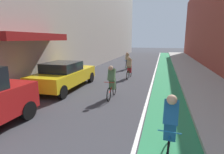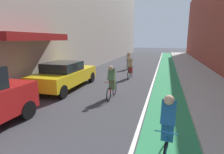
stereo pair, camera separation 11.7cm
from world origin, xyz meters
The scene contains 11 objects.
ground_plane centered at (0.00, 17.06, 0.00)m, with size 92.64×92.64×0.00m, color #38383D.
bike_lane_paint centered at (2.97, 19.06, 0.00)m, with size 1.60×42.11×0.00m, color #2D8451.
lane_divider_stripe centered at (2.07, 19.06, 0.00)m, with size 0.12×42.11×0.00m, color white.
sidewalk_right centered at (5.26, 19.06, 0.07)m, with size 2.98×42.11×0.14m, color #A8A59E.
building_facade_left centered at (-5.57, 19.04, 6.48)m, with size 4.15×42.11×12.98m.
building_facade_right centered at (7.95, 21.06, 4.87)m, with size 2.40×38.11×9.73m, color brown.
parked_sedan_yellow_cab centered at (-2.72, 9.13, 0.79)m, with size 1.98×4.67×1.53m.
cyclist_lead centered at (2.91, 4.19, 0.81)m, with size 0.48×1.72×1.62m.
cyclist_mid centered at (0.38, 8.16, 0.85)m, with size 0.48×1.70×1.60m.
cyclist_trailing centered at (0.36, 12.89, 0.84)m, with size 0.48×1.66×1.58m.
cyclist_far centered at (-0.54, 16.85, 0.85)m, with size 0.48×1.74×1.63m.
Camera 2 is at (2.77, 0.10, 2.78)m, focal length 29.09 mm.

